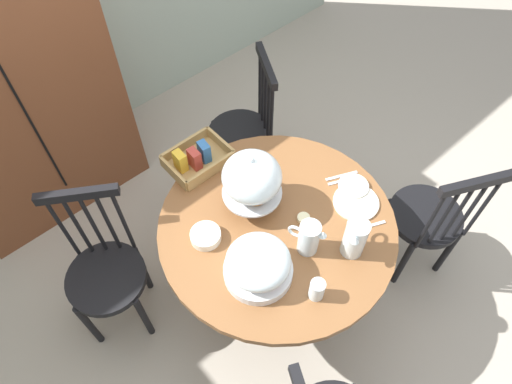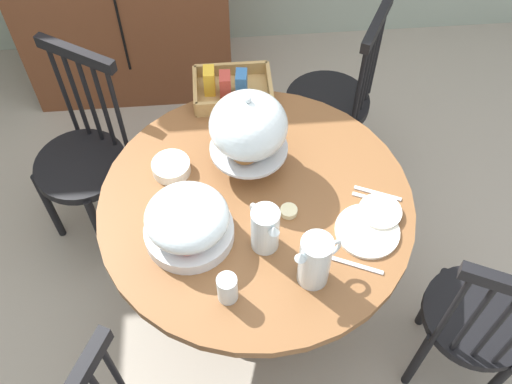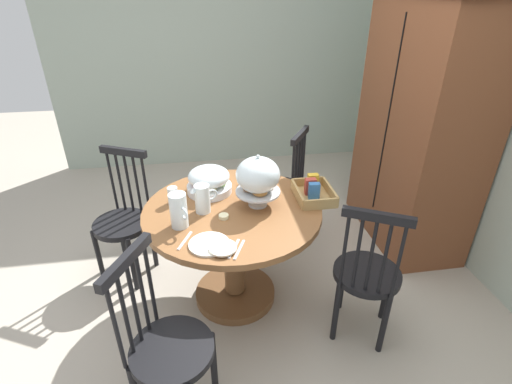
% 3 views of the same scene
% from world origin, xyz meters
% --- Properties ---
extents(ground_plane, '(10.00, 10.00, 0.00)m').
position_xyz_m(ground_plane, '(0.00, 0.00, 0.00)').
color(ground_plane, '#A89E8E').
extents(dining_table, '(1.12, 1.12, 0.74)m').
position_xyz_m(dining_table, '(0.02, -0.04, 0.51)').
color(dining_table, brown).
rests_on(dining_table, ground_plane).
extents(windsor_chair_near_window, '(0.46, 0.46, 0.97)m').
position_xyz_m(windsor_chair_near_window, '(-0.69, 0.44, 0.45)').
color(windsor_chair_near_window, black).
rests_on(windsor_chair_near_window, ground_plane).
extents(windsor_chair_facing_door, '(0.44, 0.44, 0.97)m').
position_xyz_m(windsor_chair_facing_door, '(0.79, -0.44, 0.45)').
color(windsor_chair_facing_door, black).
rests_on(windsor_chair_facing_door, ground_plane).
extents(windsor_chair_far_side, '(0.45, 0.45, 0.97)m').
position_xyz_m(windsor_chair_far_side, '(0.45, 0.70, 0.45)').
color(windsor_chair_far_side, black).
rests_on(windsor_chair_far_side, ground_plane).
extents(pastry_stand_with_dome, '(0.28, 0.28, 0.34)m').
position_xyz_m(pastry_stand_with_dome, '(0.01, 0.12, 0.94)').
color(pastry_stand_with_dome, silver).
rests_on(pastry_stand_with_dome, dining_table).
extents(fruit_platter_covered, '(0.30, 0.30, 0.18)m').
position_xyz_m(fruit_platter_covered, '(-0.21, -0.17, 0.83)').
color(fruit_platter_covered, silver).
rests_on(fruit_platter_covered, dining_table).
extents(orange_juice_pitcher, '(0.09, 0.17, 0.18)m').
position_xyz_m(orange_juice_pitcher, '(0.04, -0.22, 0.82)').
color(orange_juice_pitcher, silver).
rests_on(orange_juice_pitcher, dining_table).
extents(milk_pitcher, '(0.17, 0.11, 0.21)m').
position_xyz_m(milk_pitcher, '(0.18, -0.36, 0.84)').
color(milk_pitcher, silver).
rests_on(milk_pitcher, dining_table).
extents(cereal_basket, '(0.32, 0.24, 0.12)m').
position_xyz_m(cereal_basket, '(-0.04, 0.49, 0.78)').
color(cereal_basket, tan).
rests_on(cereal_basket, dining_table).
extents(china_plate_large, '(0.22, 0.22, 0.01)m').
position_xyz_m(china_plate_large, '(0.39, -0.21, 0.75)').
color(china_plate_large, white).
rests_on(china_plate_large, dining_table).
extents(china_plate_small, '(0.15, 0.15, 0.01)m').
position_xyz_m(china_plate_small, '(0.44, -0.14, 0.76)').
color(china_plate_small, white).
rests_on(china_plate_small, china_plate_large).
extents(cereal_bowl, '(0.14, 0.14, 0.04)m').
position_xyz_m(cereal_bowl, '(-0.27, 0.11, 0.76)').
color(cereal_bowl, white).
rests_on(cereal_bowl, dining_table).
extents(drinking_glass, '(0.06, 0.06, 0.11)m').
position_xyz_m(drinking_glass, '(-0.10, -0.41, 0.80)').
color(drinking_glass, silver).
rests_on(drinking_glass, dining_table).
extents(butter_dish, '(0.06, 0.06, 0.02)m').
position_xyz_m(butter_dish, '(0.13, -0.11, 0.75)').
color(butter_dish, beige).
rests_on(butter_dish, dining_table).
extents(table_knife, '(0.16, 0.08, 0.01)m').
position_xyz_m(table_knife, '(0.44, -0.08, 0.74)').
color(table_knife, silver).
rests_on(table_knife, dining_table).
extents(dinner_fork, '(0.16, 0.08, 0.01)m').
position_xyz_m(dinner_fork, '(0.46, -0.05, 0.74)').
color(dinner_fork, silver).
rests_on(dinner_fork, dining_table).
extents(soup_spoon, '(0.16, 0.08, 0.01)m').
position_xyz_m(soup_spoon, '(0.33, -0.33, 0.74)').
color(soup_spoon, silver).
rests_on(soup_spoon, dining_table).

